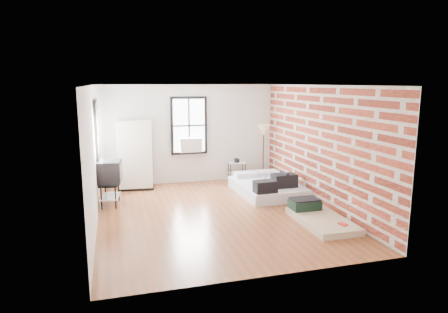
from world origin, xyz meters
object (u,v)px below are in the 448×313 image
object	(u,v)px
tv_stand	(110,173)
side_table	(237,166)
floor_lamp	(264,133)
mattress_bare	(318,216)
wardrobe	(135,155)
mattress_main	(268,186)

from	to	relation	value
tv_stand	side_table	bearing A→B (deg)	29.23
floor_lamp	side_table	bearing A→B (deg)	174.98
mattress_bare	wardrobe	bearing A→B (deg)	133.93
mattress_bare	side_table	world-z (taller)	side_table
mattress_main	wardrobe	bearing A→B (deg)	155.09
mattress_main	floor_lamp	world-z (taller)	floor_lamp
side_table	floor_lamp	xyz separation A→B (m)	(0.80, -0.07, 0.95)
tv_stand	floor_lamp	bearing A→B (deg)	24.75
floor_lamp	tv_stand	xyz separation A→B (m)	(-4.36, -1.33, -0.64)
wardrobe	tv_stand	bearing A→B (deg)	-110.59
mattress_main	floor_lamp	bearing A→B (deg)	72.44
side_table	wardrobe	bearing A→B (deg)	-178.62
side_table	tv_stand	world-z (taller)	tv_stand
mattress_bare	side_table	size ratio (longest dim) A/B	2.57
mattress_bare	tv_stand	distance (m)	4.82
wardrobe	tv_stand	xyz separation A→B (m)	(-0.67, -1.33, -0.16)
mattress_main	side_table	size ratio (longest dim) A/B	3.19
floor_lamp	tv_stand	distance (m)	4.61
mattress_bare	side_table	distance (m)	3.83
mattress_main	side_table	xyz separation A→B (m)	(-0.39, 1.49, 0.26)
side_table	tv_stand	size ratio (longest dim) A/B	0.63
side_table	tv_stand	bearing A→B (deg)	-158.57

